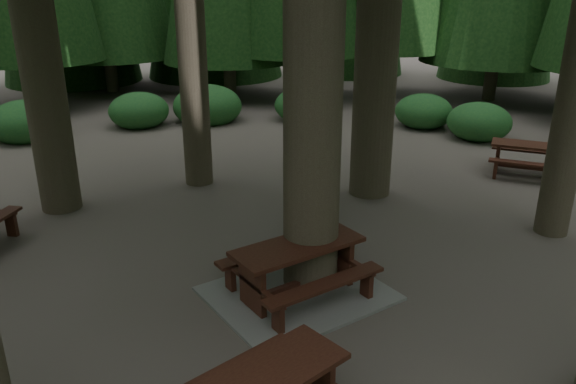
{
  "coord_description": "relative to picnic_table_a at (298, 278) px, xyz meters",
  "views": [
    {
      "loc": [
        0.22,
        -7.56,
        4.49
      ],
      "look_at": [
        0.49,
        1.37,
        1.1
      ],
      "focal_mm": 35.0,
      "sensor_mm": 36.0,
      "label": 1
    }
  ],
  "objects": [
    {
      "name": "ground",
      "position": [
        -0.59,
        0.15,
        -0.3
      ],
      "size": [
        80.0,
        80.0,
        0.0
      ],
      "primitive_type": "plane",
      "color": "#595148",
      "rests_on": "ground"
    },
    {
      "name": "picnic_table_a",
      "position": [
        0.0,
        0.0,
        0.0
      ],
      "size": [
        3.25,
        3.12,
        0.86
      ],
      "rotation": [
        0.0,
        0.0,
        0.57
      ],
      "color": "gray",
      "rests_on": "ground"
    },
    {
      "name": "picnic_table_d",
      "position": [
        5.89,
        5.47,
        0.21
      ],
      "size": [
        2.21,
        2.04,
        0.77
      ],
      "rotation": [
        0.0,
        0.0,
        -0.42
      ],
      "color": "#381611",
      "rests_on": "ground"
    },
    {
      "name": "shrub_ring",
      "position": [
        0.12,
        0.9,
        0.1
      ],
      "size": [
        23.86,
        24.64,
        1.49
      ],
      "color": "#1F5D2C",
      "rests_on": "ground"
    }
  ]
}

